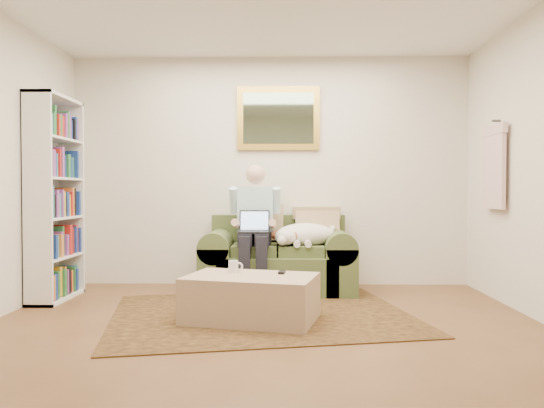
{
  "coord_description": "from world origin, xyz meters",
  "views": [
    {
      "loc": [
        0.16,
        -3.57,
        1.07
      ],
      "look_at": [
        0.05,
        1.39,
        0.95
      ],
      "focal_mm": 35.0,
      "sensor_mm": 36.0,
      "label": 1
    }
  ],
  "objects_px": {
    "ottoman": "(251,298)",
    "coffee_mug": "(233,267)",
    "laptop": "(254,226)",
    "bookshelf": "(55,198)",
    "seated_man": "(255,229)",
    "sleeping_dog": "(305,235)",
    "sofa": "(278,265)"
  },
  "relations": [
    {
      "from": "ottoman",
      "to": "coffee_mug",
      "type": "height_order",
      "value": "coffee_mug"
    },
    {
      "from": "laptop",
      "to": "bookshelf",
      "type": "relative_size",
      "value": 0.16
    },
    {
      "from": "seated_man",
      "to": "sleeping_dog",
      "type": "relative_size",
      "value": 2.04
    },
    {
      "from": "sofa",
      "to": "sleeping_dog",
      "type": "xyz_separation_m",
      "value": [
        0.29,
        -0.08,
        0.34
      ]
    },
    {
      "from": "sofa",
      "to": "seated_man",
      "type": "relative_size",
      "value": 1.19
    },
    {
      "from": "laptop",
      "to": "bookshelf",
      "type": "bearing_deg",
      "value": -172.74
    },
    {
      "from": "laptop",
      "to": "coffee_mug",
      "type": "distance_m",
      "value": 0.98
    },
    {
      "from": "sofa",
      "to": "ottoman",
      "type": "bearing_deg",
      "value": -98.95
    },
    {
      "from": "sofa",
      "to": "sleeping_dog",
      "type": "bearing_deg",
      "value": -15.74
    },
    {
      "from": "sleeping_dog",
      "to": "bookshelf",
      "type": "relative_size",
      "value": 0.33
    },
    {
      "from": "seated_man",
      "to": "bookshelf",
      "type": "relative_size",
      "value": 0.68
    },
    {
      "from": "sleeping_dog",
      "to": "coffee_mug",
      "type": "relative_size",
      "value": 6.62
    },
    {
      "from": "bookshelf",
      "to": "seated_man",
      "type": "bearing_deg",
      "value": 9.05
    },
    {
      "from": "sofa",
      "to": "seated_man",
      "type": "distance_m",
      "value": 0.49
    },
    {
      "from": "bookshelf",
      "to": "ottoman",
      "type": "bearing_deg",
      "value": -23.14
    },
    {
      "from": "sofa",
      "to": "coffee_mug",
      "type": "distance_m",
      "value": 1.21
    },
    {
      "from": "seated_man",
      "to": "coffee_mug",
      "type": "xyz_separation_m",
      "value": [
        -0.13,
        -1.0,
        -0.25
      ]
    },
    {
      "from": "seated_man",
      "to": "ottoman",
      "type": "height_order",
      "value": "seated_man"
    },
    {
      "from": "ottoman",
      "to": "sofa",
      "type": "bearing_deg",
      "value": 81.05
    },
    {
      "from": "ottoman",
      "to": "sleeping_dog",
      "type": "bearing_deg",
      "value": 68.06
    },
    {
      "from": "laptop",
      "to": "sleeping_dog",
      "type": "bearing_deg",
      "value": 13.64
    },
    {
      "from": "sleeping_dog",
      "to": "bookshelf",
      "type": "distance_m",
      "value": 2.54
    },
    {
      "from": "coffee_mug",
      "to": "bookshelf",
      "type": "bearing_deg",
      "value": 159.46
    },
    {
      "from": "sleeping_dog",
      "to": "bookshelf",
      "type": "height_order",
      "value": "bookshelf"
    },
    {
      "from": "seated_man",
      "to": "sleeping_dog",
      "type": "distance_m",
      "value": 0.54
    },
    {
      "from": "sofa",
      "to": "laptop",
      "type": "xyz_separation_m",
      "value": [
        -0.24,
        -0.21,
        0.43
      ]
    },
    {
      "from": "laptop",
      "to": "sofa",
      "type": "bearing_deg",
      "value": 41.02
    },
    {
      "from": "laptop",
      "to": "ottoman",
      "type": "height_order",
      "value": "laptop"
    },
    {
      "from": "sleeping_dog",
      "to": "ottoman",
      "type": "distance_m",
      "value": 1.39
    },
    {
      "from": "seated_man",
      "to": "laptop",
      "type": "xyz_separation_m",
      "value": [
        0.0,
        -0.06,
        0.03
      ]
    },
    {
      "from": "sofa",
      "to": "bookshelf",
      "type": "xyz_separation_m",
      "value": [
        -2.2,
        -0.46,
        0.72
      ]
    },
    {
      "from": "sofa",
      "to": "coffee_mug",
      "type": "height_order",
      "value": "sofa"
    }
  ]
}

